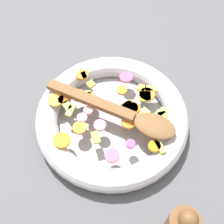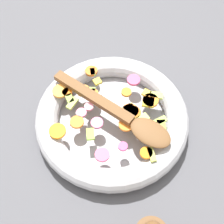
% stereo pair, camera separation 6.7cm
% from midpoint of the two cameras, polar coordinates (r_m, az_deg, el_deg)
% --- Properties ---
extents(ground_plane, '(4.00, 4.00, 0.00)m').
position_cam_midpoint_polar(ground_plane, '(0.71, 2.68, -2.31)').
color(ground_plane, '#4C4C51').
extents(skillet, '(0.34, 0.34, 0.05)m').
position_cam_midpoint_polar(skillet, '(0.69, 2.75, -1.42)').
color(skillet, gray).
rests_on(skillet, ground_plane).
extents(chopped_vegetables, '(0.25, 0.28, 0.01)m').
position_cam_midpoint_polar(chopped_vegetables, '(0.67, 2.71, 0.13)').
color(chopped_vegetables, orange).
rests_on(chopped_vegetables, skillet).
extents(wooden_spoon, '(0.10, 0.30, 0.01)m').
position_cam_midpoint_polar(wooden_spoon, '(0.65, 4.85, -0.84)').
color(wooden_spoon, brown).
rests_on(wooden_spoon, chopped_vegetables).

